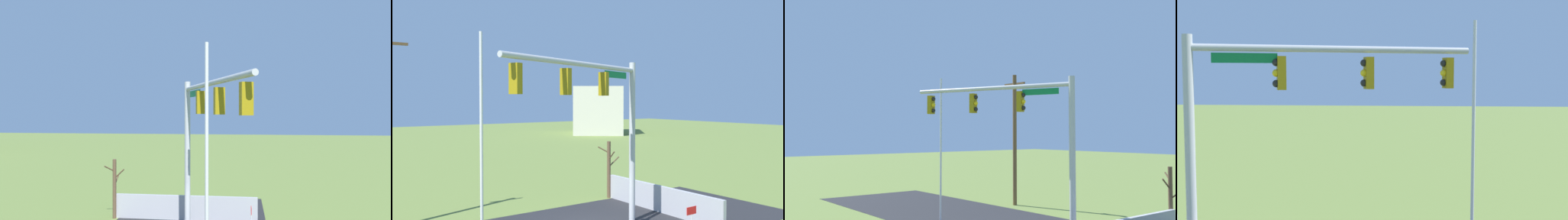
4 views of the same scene
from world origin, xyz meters
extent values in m
cylinder|color=#B2B5BA|center=(2.29, -0.13, 3.65)|extent=(0.28, 0.28, 7.30)
cylinder|color=#B2B5BA|center=(-1.62, -1.62, 6.95)|extent=(7.89, 3.16, 0.20)
cube|color=#0F7238|center=(0.88, -0.67, 6.67)|extent=(1.69, 0.67, 0.28)
cube|color=#937A0F|center=(-0.05, -1.02, 6.25)|extent=(0.35, 0.42, 0.96)
sphere|color=black|center=(0.09, -0.97, 6.55)|extent=(0.22, 0.22, 0.22)
sphere|color=yellow|center=(0.09, -0.97, 6.25)|extent=(0.22, 0.22, 0.22)
sphere|color=black|center=(0.09, -0.97, 5.95)|extent=(0.22, 0.22, 0.22)
cube|color=#937A0F|center=(-2.48, -1.95, 6.25)|extent=(0.35, 0.42, 0.96)
sphere|color=black|center=(-2.34, -1.89, 6.55)|extent=(0.22, 0.22, 0.22)
sphere|color=yellow|center=(-2.34, -1.89, 6.25)|extent=(0.22, 0.22, 0.22)
sphere|color=black|center=(-2.34, -1.89, 5.95)|extent=(0.22, 0.22, 0.22)
cube|color=#937A0F|center=(-4.90, -2.87, 6.25)|extent=(0.35, 0.42, 0.96)
sphere|color=black|center=(-4.76, -2.82, 6.55)|extent=(0.22, 0.22, 0.22)
sphere|color=yellow|center=(-4.76, -2.82, 6.25)|extent=(0.22, 0.22, 0.22)
sphere|color=black|center=(-4.76, -2.82, 5.95)|extent=(0.22, 0.22, 0.22)
cylinder|color=silver|center=(-5.59, -1.79, 3.89)|extent=(0.10, 0.10, 7.78)
camera|label=1|loc=(-16.02, -2.76, 5.90)|focal=35.33mm
camera|label=2|loc=(-10.72, -14.85, 5.59)|focal=39.23mm
camera|label=3|loc=(15.87, -16.08, 4.82)|focal=43.04mm
camera|label=4|loc=(-3.79, 12.81, 6.26)|focal=45.29mm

